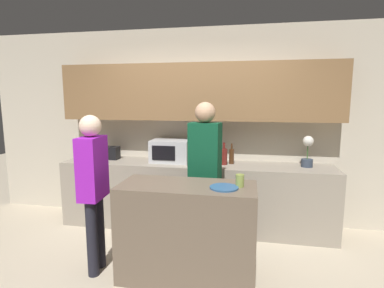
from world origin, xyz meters
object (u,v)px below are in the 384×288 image
microwave (171,151)px  bottle_0 (218,156)px  potted_plant (308,151)px  bottle_2 (232,156)px  person_center (93,181)px  person_left (205,164)px  bottle_1 (224,156)px  plate_on_island (224,188)px  toaster (110,153)px  cup_0 (240,181)px

microwave → bottle_0: 0.64m
microwave → potted_plant: 1.77m
microwave → bottle_2: bearing=1.1°
person_center → bottle_0: bearing=136.9°
bottle_0 → person_center: bearing=-129.3°
microwave → person_left: 0.90m
bottle_1 → person_left: person_left is taller
bottle_1 → plate_on_island: bearing=-85.2°
bottle_0 → person_center: person_center is taller
potted_plant → bottle_1: (-1.04, -0.06, -0.09)m
toaster → bottle_0: (1.54, 0.03, 0.00)m
person_center → toaster: bearing=-164.5°
plate_on_island → cup_0: bearing=29.5°
cup_0 → plate_on_island: bearing=-150.5°
bottle_0 → bottle_1: 0.13m
potted_plant → person_center: person_center is taller
bottle_2 → potted_plant: bearing=-0.8°
toaster → potted_plant: bearing=-0.0°
bottle_2 → bottle_0: bearing=173.6°
potted_plant → person_left: 1.39m
cup_0 → person_center: 1.42m
plate_on_island → person_left: person_left is taller
toaster → person_center: person_center is taller
person_left → microwave: bearing=-41.1°
microwave → plate_on_island: size_ratio=2.00×
bottle_2 → cup_0: (0.15, -1.22, 0.01)m
bottle_0 → plate_on_island: bottle_0 is taller
microwave → cup_0: (0.97, -1.21, -0.04)m
person_center → bottle_1: bearing=132.6°
bottle_2 → toaster: bearing=-179.5°
bottle_0 → bottle_2: bearing=-6.4°
potted_plant → bottle_1: potted_plant is taller
plate_on_island → bottle_2: bearing=90.3°
person_left → person_center: 1.18m
bottle_0 → plate_on_island: bearing=-81.8°
cup_0 → bottle_0: bearing=104.8°
bottle_1 → person_center: 1.71m
potted_plant → bottle_0: 1.14m
person_left → bottle_2: bearing=-100.3°
plate_on_island → person_center: 1.28m
potted_plant → plate_on_island: (-0.94, -1.29, -0.14)m
bottle_0 → cup_0: bearing=-75.2°
toaster → bottle_2: 1.72m
potted_plant → bottle_1: 1.05m
cup_0 → bottle_2: bearing=96.8°
bottle_0 → person_left: bearing=-95.6°
toaster → bottle_1: bottle_1 is taller
bottle_2 → person_center: (-1.27, -1.31, -0.05)m
bottle_2 → person_left: size_ratio=0.16×
bottle_0 → bottle_1: size_ratio=0.83×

